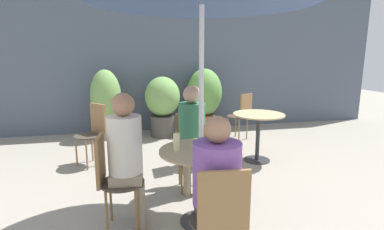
{
  "coord_description": "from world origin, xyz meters",
  "views": [
    {
      "loc": [
        -0.65,
        -2.37,
        1.59
      ],
      "look_at": [
        0.0,
        0.6,
        0.98
      ],
      "focal_mm": 28.0,
      "sensor_mm": 36.0,
      "label": 1
    }
  ],
  "objects_px": {
    "potted_plant_2": "(204,97)",
    "cafe_table_near": "(201,166)",
    "cafe_table_far": "(258,125)",
    "seated_person_2": "(216,182)",
    "seated_person_1": "(126,149)",
    "bistro_chair_3": "(94,129)",
    "bistro_chair_0": "(190,144)",
    "bistro_chair_5": "(242,112)",
    "seated_person_0": "(192,130)",
    "beer_glass_1": "(215,146)",
    "bistro_chair_4": "(193,130)",
    "beer_glass_2": "(207,134)",
    "beer_glass_0": "(177,142)",
    "bistro_chair_1": "(111,174)",
    "bistro_chair_2": "(220,215)",
    "potted_plant_0": "(106,101)",
    "potted_plant_1": "(163,103)"
  },
  "relations": [
    {
      "from": "cafe_table_far",
      "to": "bistro_chair_3",
      "type": "distance_m",
      "value": 2.43
    },
    {
      "from": "seated_person_1",
      "to": "seated_person_2",
      "type": "relative_size",
      "value": 1.07
    },
    {
      "from": "bistro_chair_1",
      "to": "bistro_chair_5",
      "type": "xyz_separation_m",
      "value": [
        2.24,
        2.49,
        0.0
      ]
    },
    {
      "from": "potted_plant_2",
      "to": "bistro_chair_2",
      "type": "bearing_deg",
      "value": -103.24
    },
    {
      "from": "bistro_chair_2",
      "to": "potted_plant_0",
      "type": "distance_m",
      "value": 4.22
    },
    {
      "from": "bistro_chair_1",
      "to": "bistro_chair_4",
      "type": "xyz_separation_m",
      "value": [
        1.07,
        1.38,
        0.0
      ]
    },
    {
      "from": "seated_person_0",
      "to": "potted_plant_1",
      "type": "distance_m",
      "value": 2.52
    },
    {
      "from": "seated_person_0",
      "to": "seated_person_1",
      "type": "relative_size",
      "value": 0.99
    },
    {
      "from": "beer_glass_2",
      "to": "seated_person_1",
      "type": "bearing_deg",
      "value": -169.72
    },
    {
      "from": "bistro_chair_2",
      "to": "bistro_chair_3",
      "type": "xyz_separation_m",
      "value": [
        -1.07,
        2.68,
        0.0
      ]
    },
    {
      "from": "bistro_chair_5",
      "to": "beer_glass_0",
      "type": "bearing_deg",
      "value": 22.5
    },
    {
      "from": "bistro_chair_4",
      "to": "beer_glass_2",
      "type": "xyz_separation_m",
      "value": [
        -0.14,
        -1.25,
        0.28
      ]
    },
    {
      "from": "bistro_chair_3",
      "to": "seated_person_1",
      "type": "bearing_deg",
      "value": -25.0
    },
    {
      "from": "bistro_chair_0",
      "to": "bistro_chair_3",
      "type": "xyz_separation_m",
      "value": [
        -1.22,
        1.05,
        0.0
      ]
    },
    {
      "from": "cafe_table_far",
      "to": "potted_plant_2",
      "type": "height_order",
      "value": "potted_plant_2"
    },
    {
      "from": "seated_person_2",
      "to": "seated_person_1",
      "type": "bearing_deg",
      "value": -44.86
    },
    {
      "from": "beer_glass_0",
      "to": "potted_plant_2",
      "type": "bearing_deg",
      "value": 71.11
    },
    {
      "from": "cafe_table_near",
      "to": "bistro_chair_3",
      "type": "relative_size",
      "value": 0.88
    },
    {
      "from": "bistro_chair_0",
      "to": "seated_person_2",
      "type": "relative_size",
      "value": 0.75
    },
    {
      "from": "bistro_chair_5",
      "to": "potted_plant_0",
      "type": "bearing_deg",
      "value": -50.65
    },
    {
      "from": "bistro_chair_1",
      "to": "potted_plant_0",
      "type": "height_order",
      "value": "potted_plant_0"
    },
    {
      "from": "bistro_chair_2",
      "to": "seated_person_2",
      "type": "height_order",
      "value": "seated_person_2"
    },
    {
      "from": "beer_glass_0",
      "to": "potted_plant_2",
      "type": "relative_size",
      "value": 0.13
    },
    {
      "from": "bistro_chair_1",
      "to": "potted_plant_0",
      "type": "relative_size",
      "value": 0.68
    },
    {
      "from": "bistro_chair_0",
      "to": "bistro_chair_5",
      "type": "bearing_deg",
      "value": 57.26
    },
    {
      "from": "bistro_chair_0",
      "to": "seated_person_1",
      "type": "height_order",
      "value": "seated_person_1"
    },
    {
      "from": "seated_person_2",
      "to": "beer_glass_0",
      "type": "bearing_deg",
      "value": -71.46
    },
    {
      "from": "bistro_chair_3",
      "to": "beer_glass_1",
      "type": "height_order",
      "value": "beer_glass_1"
    },
    {
      "from": "bistro_chair_4",
      "to": "seated_person_0",
      "type": "xyz_separation_m",
      "value": [
        -0.19,
        -0.78,
        0.22
      ]
    },
    {
      "from": "bistro_chair_3",
      "to": "bistro_chair_4",
      "type": "height_order",
      "value": "same"
    },
    {
      "from": "seated_person_0",
      "to": "beer_glass_1",
      "type": "distance_m",
      "value": 0.9
    },
    {
      "from": "bistro_chair_2",
      "to": "beer_glass_0",
      "type": "xyz_separation_m",
      "value": [
        -0.15,
        0.84,
        0.27
      ]
    },
    {
      "from": "bistro_chair_4",
      "to": "potted_plant_2",
      "type": "height_order",
      "value": "potted_plant_2"
    },
    {
      "from": "cafe_table_near",
      "to": "beer_glass_0",
      "type": "height_order",
      "value": "beer_glass_0"
    },
    {
      "from": "seated_person_2",
      "to": "beer_glass_1",
      "type": "bearing_deg",
      "value": -100.63
    },
    {
      "from": "cafe_table_far",
      "to": "bistro_chair_2",
      "type": "height_order",
      "value": "bistro_chair_2"
    },
    {
      "from": "seated_person_1",
      "to": "bistro_chair_0",
      "type": "bearing_deg",
      "value": -39.51
    },
    {
      "from": "bistro_chair_3",
      "to": "bistro_chair_5",
      "type": "height_order",
      "value": "same"
    },
    {
      "from": "bistro_chair_1",
      "to": "bistro_chair_4",
      "type": "bearing_deg",
      "value": -32.67
    },
    {
      "from": "bistro_chair_1",
      "to": "cafe_table_near",
      "type": "bearing_deg",
      "value": -90.0
    },
    {
      "from": "bistro_chair_2",
      "to": "seated_person_0",
      "type": "height_order",
      "value": "seated_person_0"
    },
    {
      "from": "bistro_chair_3",
      "to": "beer_glass_2",
      "type": "bearing_deg",
      "value": -2.63
    },
    {
      "from": "bistro_chair_4",
      "to": "potted_plant_1",
      "type": "xyz_separation_m",
      "value": [
        -0.22,
        1.74,
        0.13
      ]
    },
    {
      "from": "bistro_chair_3",
      "to": "beer_glass_0",
      "type": "distance_m",
      "value": 2.08
    },
    {
      "from": "cafe_table_near",
      "to": "seated_person_0",
      "type": "height_order",
      "value": "seated_person_0"
    },
    {
      "from": "seated_person_2",
      "to": "potted_plant_0",
      "type": "xyz_separation_m",
      "value": [
        -0.99,
        3.95,
        0.02
      ]
    },
    {
      "from": "potted_plant_2",
      "to": "cafe_table_near",
      "type": "bearing_deg",
      "value": -105.19
    },
    {
      "from": "bistro_chair_0",
      "to": "cafe_table_near",
      "type": "bearing_deg",
      "value": -90.0
    },
    {
      "from": "bistro_chair_1",
      "to": "bistro_chair_3",
      "type": "distance_m",
      "value": 1.82
    },
    {
      "from": "bistro_chair_1",
      "to": "beer_glass_2",
      "type": "bearing_deg",
      "value": -77.02
    }
  ]
}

